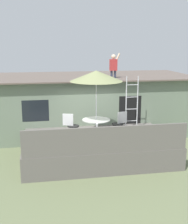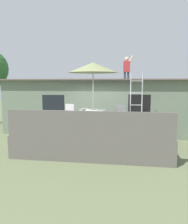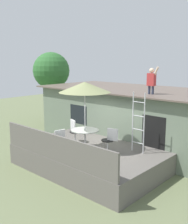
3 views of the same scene
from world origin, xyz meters
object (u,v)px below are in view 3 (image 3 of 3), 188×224
patio_umbrella (85,87)px  patio_chair_right (109,141)px  backyard_tree (51,71)px  step_ladder (138,123)px  patio_table (85,134)px  patio_chair_near (63,142)px  patio_chair_left (74,132)px  person_figure (152,79)px

patio_umbrella → patio_chair_right: patio_umbrella is taller
backyard_tree → step_ladder: bearing=-19.7°
patio_umbrella → patio_table: bearing=-110.6°
patio_chair_right → patio_chair_near: size_ratio=1.00×
step_ladder → patio_chair_right: step_ladder is taller
step_ladder → patio_chair_near: size_ratio=2.39×
patio_chair_left → patio_chair_near: 1.45m
person_figure → step_ladder: bearing=-74.6°
person_figure → patio_chair_near: bearing=-111.8°
person_figure → patio_chair_right: bearing=-97.5°
patio_umbrella → patio_chair_left: size_ratio=2.76×
patio_table → patio_umbrella: patio_umbrella is taller
patio_table → backyard_tree: (-7.12, 4.19, 1.99)m
patio_table → patio_chair_right: 1.00m
step_ladder → patio_chair_left: size_ratio=2.39×
step_ladder → patio_chair_left: bearing=-163.8°
patio_chair_left → patio_chair_near: (0.74, -1.25, 0.00)m
patio_chair_right → patio_chair_near: (-1.11, -1.23, 0.00)m
person_figure → patio_chair_near: size_ratio=1.21×
person_figure → backyard_tree: backyard_tree is taller
step_ladder → patio_chair_near: 2.78m
patio_table → backyard_tree: 8.50m
person_figure → patio_table: bearing=-116.1°
step_ladder → person_figure: (-0.42, 1.52, 1.47)m
patio_table → patio_chair_left: bearing=161.7°
patio_chair_right → step_ladder: bearing=-149.1°
step_ladder → patio_chair_right: bearing=-133.1°
step_ladder → patio_umbrella: bearing=-148.2°
patio_umbrella → patio_chair_left: (-0.89, 0.29, -1.89)m
patio_umbrella → backyard_tree: bearing=149.5°
person_figure → patio_chair_left: (-2.14, -2.26, -2.11)m
patio_chair_left → patio_table: bearing=0.0°
patio_chair_near → backyard_tree: backyard_tree is taller
step_ladder → person_figure: person_figure is taller
step_ladder → patio_chair_right: (-0.72, -0.76, -0.64)m
person_figure → patio_chair_left: size_ratio=1.21×
patio_chair_right → backyard_tree: bearing=-41.9°
patio_table → step_ladder: size_ratio=0.47×
step_ladder → person_figure: 2.15m
patio_umbrella → person_figure: 2.85m
patio_chair_right → person_figure: bearing=-113.4°
patio_table → step_ladder: (1.67, 1.04, 0.51)m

